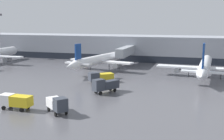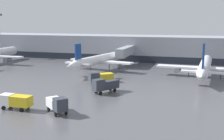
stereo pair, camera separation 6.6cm
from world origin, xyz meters
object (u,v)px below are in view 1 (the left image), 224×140
service_truck_2 (100,76)px  parked_jet_2 (101,60)px  service_truck_3 (16,101)px  traffic_cone_2 (87,66)px  traffic_cone_4 (202,73)px  service_truck_1 (57,104)px  service_truck_0 (105,85)px  parked_jet_3 (205,66)px

service_truck_2 → parked_jet_2: bearing=-112.4°
service_truck_2 → service_truck_3: size_ratio=1.06×
traffic_cone_2 → traffic_cone_4: bearing=-1.7°
service_truck_1 → service_truck_2: (-1.01, 23.10, -0.05)m
service_truck_0 → service_truck_1: size_ratio=1.20×
parked_jet_3 → service_truck_0: parked_jet_3 is taller
parked_jet_2 → traffic_cone_4: size_ratio=52.37×
service_truck_3 → traffic_cone_4: service_truck_3 is taller
service_truck_0 → parked_jet_3: bearing=171.8°
parked_jet_3 → traffic_cone_2: 35.72m
service_truck_2 → parked_jet_3: bearing=168.5°
service_truck_0 → service_truck_2: service_truck_0 is taller
parked_jet_3 → service_truck_0: size_ratio=5.45×
service_truck_3 → traffic_cone_2: service_truck_3 is taller
service_truck_0 → traffic_cone_2: 32.34m
parked_jet_3 → service_truck_2: (-23.62, -13.80, -1.43)m
traffic_cone_2 → traffic_cone_4: same height
service_truck_2 → service_truck_3: bearing=33.0°
parked_jet_2 → service_truck_3: bearing=-169.7°
service_truck_0 → traffic_cone_4: bearing=177.7°
service_truck_1 → traffic_cone_4: service_truck_1 is taller
parked_jet_3 → service_truck_1: size_ratio=6.54×
parked_jet_3 → service_truck_0: (-19.49, -22.54, -1.27)m
service_truck_2 → traffic_cone_4: (23.13, 18.47, -1.16)m
service_truck_2 → service_truck_3: (-6.37, -23.54, 0.05)m
traffic_cone_2 → parked_jet_3: bearing=-9.2°
parked_jet_3 → traffic_cone_2: (-35.17, 5.72, -2.60)m
parked_jet_3 → service_truck_1: (-22.61, -36.90, -1.38)m
service_truck_3 → traffic_cone_4: (29.50, 42.01, -1.22)m
service_truck_1 → traffic_cone_2: 44.45m
service_truck_2 → service_truck_0: bearing=73.5°
parked_jet_2 → service_truck_0: parked_jet_2 is taller
parked_jet_3 → traffic_cone_2: size_ratio=51.14×
parked_jet_2 → parked_jet_3: bearing=-82.2°
service_truck_2 → service_truck_3: service_truck_2 is taller
parked_jet_2 → traffic_cone_4: (28.67, 2.79, -2.95)m
service_truck_0 → service_truck_3: (-10.49, -14.80, -0.11)m
parked_jet_2 → service_truck_0: (9.67, -24.42, -1.63)m
parked_jet_2 → service_truck_0: 26.32m
parked_jet_3 → traffic_cone_2: bearing=84.2°
parked_jet_2 → traffic_cone_4: 28.96m
service_truck_0 → service_truck_2: bearing=-122.1°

